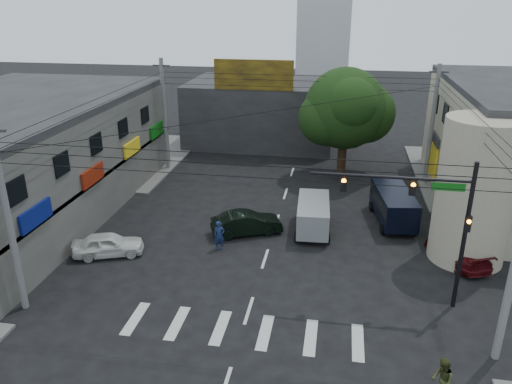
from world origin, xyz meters
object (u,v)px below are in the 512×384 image
(traffic_gantry, at_px, (429,211))
(traffic_officer, at_px, (219,236))
(street_tree, at_px, (345,109))
(dark_sedan, at_px, (247,223))
(silver_minivan, at_px, (313,217))
(white_compact, at_px, (108,244))
(maroon_sedan, at_px, (457,250))
(pedestrian_olive, at_px, (442,380))
(utility_pole_far_left, at_px, (165,116))
(utility_pole_near_left, at_px, (8,219))
(utility_pole_far_right, at_px, (432,126))
(navy_van, at_px, (393,207))

(traffic_gantry, relative_size, traffic_officer, 4.10)
(street_tree, distance_m, dark_sedan, 14.11)
(street_tree, relative_size, silver_minivan, 1.88)
(dark_sedan, xyz_separation_m, white_compact, (-7.20, -4.01, -0.05))
(dark_sedan, xyz_separation_m, maroon_sedan, (12.11, -1.39, -0.06))
(dark_sedan, bearing_deg, silver_minivan, -98.44)
(traffic_gantry, xyz_separation_m, dark_sedan, (-9.43, 5.96, -4.12))
(pedestrian_olive, bearing_deg, dark_sedan, -145.92)
(traffic_gantry, bearing_deg, dark_sedan, 147.70)
(utility_pole_far_left, xyz_separation_m, pedestrian_olive, (18.36, -23.25, -3.72))
(utility_pole_near_left, distance_m, dark_sedan, 13.55)
(utility_pole_near_left, bearing_deg, pedestrian_olive, -8.52)
(utility_pole_far_right, distance_m, white_compact, 24.79)
(utility_pole_far_left, bearing_deg, white_compact, -83.58)
(navy_van, bearing_deg, traffic_officer, 110.60)
(utility_pole_far_left, distance_m, silver_minivan, 16.69)
(traffic_gantry, distance_m, pedestrian_olive, 7.39)
(navy_van, bearing_deg, utility_pole_far_right, -30.00)
(utility_pole_near_left, height_order, traffic_officer, utility_pole_near_left)
(traffic_gantry, relative_size, utility_pole_far_right, 0.78)
(utility_pole_far_left, bearing_deg, utility_pole_near_left, -90.00)
(traffic_gantry, distance_m, dark_sedan, 11.89)
(traffic_gantry, distance_m, utility_pole_far_left, 25.00)
(traffic_officer, bearing_deg, street_tree, 40.52)
(pedestrian_olive, bearing_deg, street_tree, -174.67)
(traffic_gantry, relative_size, maroon_sedan, 1.49)
(dark_sedan, distance_m, pedestrian_olive, 15.45)
(utility_pole_near_left, height_order, utility_pole_far_left, same)
(utility_pole_far_right, bearing_deg, dark_sedan, -137.63)
(utility_pole_far_left, height_order, utility_pole_far_right, same)
(utility_pole_far_left, distance_m, white_compact, 15.65)
(utility_pole_near_left, bearing_deg, traffic_gantry, 10.80)
(maroon_sedan, xyz_separation_m, silver_minivan, (-8.11, 2.47, 0.33))
(utility_pole_far_left, xyz_separation_m, utility_pole_far_right, (21.00, 0.00, 0.00))
(street_tree, distance_m, traffic_officer, 16.50)
(maroon_sedan, bearing_deg, traffic_officer, -18.87)
(white_compact, relative_size, navy_van, 0.76)
(navy_van, bearing_deg, pedestrian_olive, 173.56)
(traffic_gantry, xyz_separation_m, pedestrian_olive, (0.04, -6.25, -3.95))
(white_compact, bearing_deg, pedestrian_olive, -136.10)
(utility_pole_far_right, bearing_deg, maroon_sedan, -90.00)
(traffic_gantry, distance_m, maroon_sedan, 6.75)
(white_compact, height_order, traffic_officer, traffic_officer)
(utility_pole_near_left, height_order, white_compact, utility_pole_near_left)
(utility_pole_near_left, relative_size, dark_sedan, 2.02)
(traffic_gantry, relative_size, silver_minivan, 1.56)
(street_tree, height_order, white_compact, street_tree)
(street_tree, height_order, traffic_gantry, street_tree)
(utility_pole_near_left, relative_size, maroon_sedan, 1.91)
(traffic_officer, bearing_deg, navy_van, 4.61)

